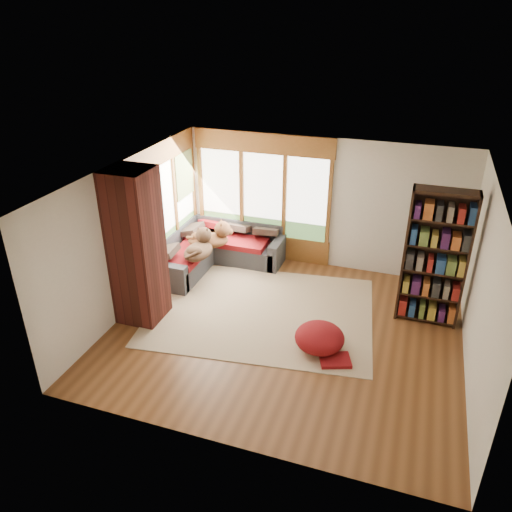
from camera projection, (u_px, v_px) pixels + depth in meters
The scene contains 17 objects.
floor at pixel (285, 331), 8.15m from camera, with size 5.50×5.50×0.00m, color brown.
ceiling at pixel (290, 178), 6.97m from camera, with size 5.50×5.50×0.00m, color white.
wall_back at pixel (322, 204), 9.67m from camera, with size 5.50×0.04×2.60m, color silver.
wall_front at pixel (226, 360), 5.45m from camera, with size 5.50×0.04×2.60m, color silver.
wall_left at pixel (129, 236), 8.35m from camera, with size 0.04×5.00×2.60m, color silver.
wall_right at pixel (482, 290), 6.78m from camera, with size 0.04×5.00×2.60m, color silver.
windows_back at pixel (263, 195), 9.97m from camera, with size 2.82×0.10×1.90m.
windows_left at pixel (165, 208), 9.33m from camera, with size 0.10×2.62×1.90m.
roller_blind at pixel (184, 175), 9.84m from camera, with size 0.03×0.72×0.90m, color #849C5B.
brick_chimney at pixel (136, 247), 7.95m from camera, with size 0.70×0.70×2.60m, color #471914.
sectional_sofa at pixel (215, 253), 10.01m from camera, with size 2.20×2.20×0.80m.
area_rug at pixel (262, 311), 8.66m from camera, with size 3.77×2.88×0.01m, color beige.
bookshelf at pixel (435, 259), 7.93m from camera, with size 0.99×0.33×2.30m.
pouf at pixel (320, 337), 7.63m from camera, with size 0.77×0.77×0.41m, color maroon.
dog_tan at pixel (212, 234), 9.70m from camera, with size 0.93×0.77×0.46m.
dog_brindle at pixel (199, 244), 9.33m from camera, with size 0.50×0.81×0.44m.
throw_pillows at pixel (218, 228), 9.90m from camera, with size 1.98×1.68×0.45m.
Camera 1 is at (1.71, -6.51, 4.79)m, focal length 35.00 mm.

